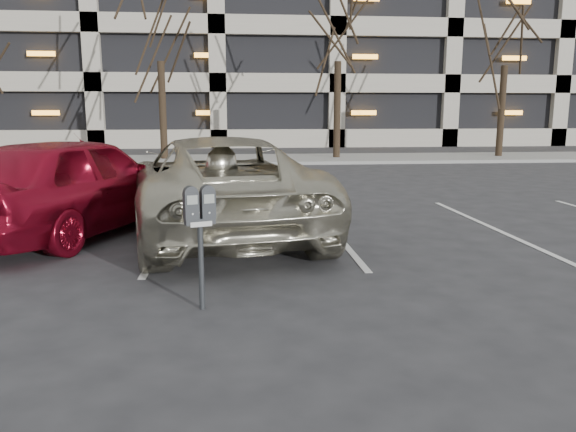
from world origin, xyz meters
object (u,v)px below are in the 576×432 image
(tree_d, at_px, (509,6))
(parking_meter, at_px, (200,217))
(car_red, at_px, (75,184))
(suv_silver, at_px, (217,185))

(tree_d, xyz_separation_m, parking_meter, (-11.62, -17.39, -5.21))
(parking_meter, height_order, car_red, car_red)
(tree_d, bearing_deg, suv_silver, -129.98)
(tree_d, distance_m, car_red, 20.10)
(suv_silver, bearing_deg, tree_d, -140.48)
(suv_silver, bearing_deg, parking_meter, 78.31)
(parking_meter, xyz_separation_m, car_red, (-2.24, 3.85, -0.13))
(tree_d, xyz_separation_m, car_red, (-13.86, -13.54, -5.35))
(parking_meter, distance_m, suv_silver, 3.63)
(car_red, bearing_deg, suv_silver, -162.02)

